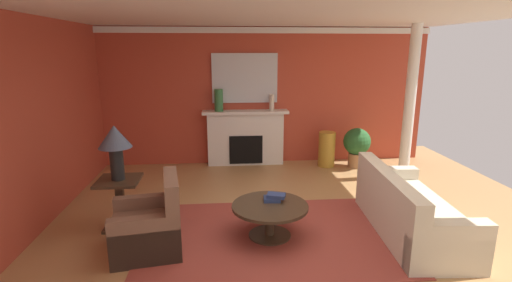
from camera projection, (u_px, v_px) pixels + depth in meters
ground_plane at (283, 232)px, 5.15m from camera, size 8.63×8.63×0.00m
wall_fireplace at (260, 96)px, 8.07m from camera, size 7.17×0.12×2.87m
wall_window at (22, 129)px, 4.81m from camera, size 0.12×7.24×2.87m
ceiling_panel at (284, 10)px, 4.75m from camera, size 7.17×7.24×0.06m
crown_moulding at (260, 30)px, 7.67m from camera, size 7.17×0.08×0.12m
area_rug at (270, 236)px, 5.03m from camera, size 3.34×2.29×0.01m
fireplace at (246, 139)px, 8.05m from camera, size 1.80×0.35×1.17m
mantel_mirror at (245, 78)px, 7.87m from camera, size 1.37×0.04×1.02m
sofa at (408, 212)px, 5.06m from camera, size 1.04×2.16×0.85m
armchair_near_window at (150, 228)px, 4.61m from camera, size 0.91×0.91×0.95m
coffee_table at (270, 213)px, 4.95m from camera, size 1.00×1.00×0.45m
side_table at (120, 200)px, 5.21m from camera, size 0.56×0.56×0.70m
table_lamp at (115, 142)px, 5.02m from camera, size 0.44×0.44×0.75m
vase_mantel_left at (219, 100)px, 7.76m from camera, size 0.18×0.18×0.46m
vase_tall_corner at (327, 149)px, 7.95m from camera, size 0.35×0.35×0.74m
vase_mantel_right at (272, 103)px, 7.87m from camera, size 0.10×0.10×0.33m
book_red_cover at (272, 199)px, 5.05m from camera, size 0.24×0.19×0.05m
book_art_folio at (276, 196)px, 5.03m from camera, size 0.27×0.22×0.05m
potted_plant at (357, 144)px, 7.86m from camera, size 0.56×0.56×0.83m
column_white at (410, 103)px, 7.05m from camera, size 0.20×0.20×2.87m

